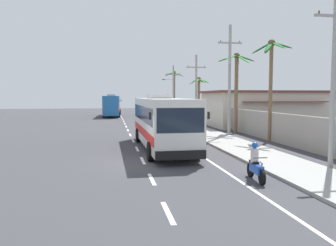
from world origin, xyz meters
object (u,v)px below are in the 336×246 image
Objects in this scene: pedestrian_near_kerb at (193,120)px; coach_bus_foreground at (162,120)px; palm_nearest at (174,86)px; palm_third at (236,80)px; roadside_building at (266,108)px; palm_fourth at (271,70)px; palm_second at (199,91)px; coach_bus_far_lane at (112,105)px; motorcycle_beside_bus at (174,127)px; utility_pole_far at (196,88)px; utility_pole_distant at (173,90)px; utility_pole_nearest at (334,78)px; motorcycle_trailing at (256,165)px; utility_pole_mid at (230,79)px.

coach_bus_foreground is at bearing -14.63° from pedestrian_near_kerb.
palm_third is (0.92, -26.46, -0.24)m from palm_nearest.
palm_fourth is at bearing -114.53° from roadside_building.
palm_third reaches higher than palm_second.
coach_bus_far_lane is 6.16× the size of motorcycle_beside_bus.
utility_pole_far reaches higher than motorcycle_beside_bus.
palm_third is (1.56, -24.19, 0.48)m from utility_pole_distant.
utility_pole_far is 1.10× the size of palm_fourth.
palm_fourth is at bearing 15.42° from coach_bus_foreground.
utility_pole_nearest is 23.83m from roadside_building.
coach_bus_foreground is 5.99× the size of motorcycle_trailing.
palm_second is (1.78, 16.96, -0.83)m from utility_pole_mid.
utility_pole_mid is 28.72m from palm_nearest.
roadside_building is at bearing -69.36° from palm_nearest.
utility_pole_nearest is at bearing -76.93° from coach_bus_far_lane.
utility_pole_mid is (1.34, -7.54, 3.98)m from pedestrian_near_kerb.
motorcycle_trailing is at bearing -118.73° from palm_fourth.
palm_third is at bearing -5.44° from motorcycle_beside_bus.
palm_nearest is at bearing 92.63° from palm_fourth.
utility_pole_nearest is at bearing -90.15° from utility_pole_far.
palm_second reaches higher than motorcycle_beside_bus.
palm_third reaches higher than pedestrian_near_kerb.
palm_third is 5.78m from palm_fourth.
palm_second reaches higher than coach_bus_foreground.
utility_pole_far is 3.99m from palm_second.
utility_pole_nearest reaches higher than motorcycle_trailing.
palm_nearest is (10.45, -2.25, 3.27)m from coach_bus_far_lane.
coach_bus_foreground is 9.37m from motorcycle_trailing.
utility_pole_mid is at bearing 41.26° from coach_bus_foreground.
utility_pole_nearest reaches higher than palm_fourth.
palm_nearest is (0.64, 2.27, 0.72)m from utility_pole_distant.
palm_second is 0.78× the size of palm_fourth.
utility_pole_nearest is at bearing -73.70° from motorcycle_beside_bus.
motorcycle_trailing is at bearing -108.34° from palm_third.
utility_pole_nearest reaches higher than pedestrian_near_kerb.
palm_nearest is at bearing 88.89° from utility_pole_mid.
motorcycle_beside_bus is 26.77m from palm_nearest.
utility_pole_distant is 0.60× the size of roadside_building.
palm_third reaches higher than roadside_building.
coach_bus_foreground is at bearing -85.12° from coach_bus_far_lane.
motorcycle_beside_bus is 15.80m from palm_second.
utility_pole_far is (10.33, -17.74, 2.51)m from coach_bus_far_lane.
palm_fourth reaches higher than motorcycle_beside_bus.
utility_pole_distant is 19.06m from roadside_building.
roadside_building is at bearing -50.66° from coach_bus_far_lane.
motorcycle_beside_bus is (5.57, -28.16, -1.33)m from coach_bus_far_lane.
motorcycle_trailing is 41.67m from utility_pole_distant.
motorcycle_trailing is (5.70, -45.81, -1.32)m from coach_bus_far_lane.
utility_pole_distant is (4.23, 23.64, 3.88)m from motorcycle_beside_bus.
roadside_building is at bearing 47.78° from palm_third.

